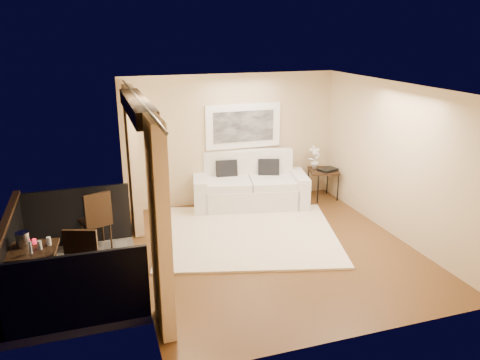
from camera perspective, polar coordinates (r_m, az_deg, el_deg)
floor at (r=8.01m, az=4.26°, el=-8.39°), size 5.00×5.00×0.00m
room_shell at (r=6.73m, az=-12.47°, el=8.76°), size 5.00×6.40×5.00m
balcony at (r=7.45m, az=-20.39°, el=-10.17°), size 1.81×2.60×1.17m
curtains at (r=7.01m, az=-11.67°, el=-0.81°), size 0.16×4.80×2.64m
artwork at (r=9.77m, az=0.42°, el=6.58°), size 1.62×0.07×0.92m
rug at (r=8.48m, az=0.91°, el=-6.64°), size 3.73×3.44×0.04m
sofa at (r=9.76m, az=1.17°, el=-0.88°), size 2.48×1.46×1.12m
side_table at (r=10.26m, az=10.14°, el=0.92°), size 0.73×0.73×0.65m
tray at (r=10.19m, az=10.64°, el=1.26°), size 0.45×0.39×0.05m
orchid at (r=10.23m, az=9.10°, el=2.76°), size 0.29×0.22×0.51m
bistro_table at (r=6.97m, az=-23.91°, el=-8.31°), size 0.67×0.67×0.73m
balcony_chair_far at (r=8.08m, az=-17.06°, el=-4.27°), size 0.57×0.57×1.03m
balcony_chair_near at (r=6.59m, az=-18.93°, el=-9.58°), size 0.57×0.58×1.04m
ice_bucket at (r=7.04m, az=-24.96°, el=-6.56°), size 0.18×0.18×0.20m
candle at (r=7.07m, az=-23.78°, el=-6.86°), size 0.06×0.06×0.07m
vase at (r=6.76m, az=-24.18°, el=-7.54°), size 0.04×0.04×0.18m
glass_a at (r=6.86m, az=-23.25°, el=-7.30°), size 0.06×0.06×0.12m
glass_b at (r=6.94m, az=-22.28°, el=-6.92°), size 0.06×0.06×0.12m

